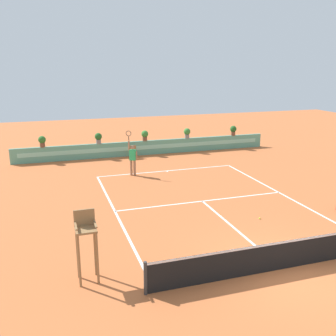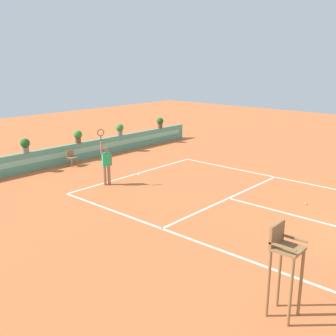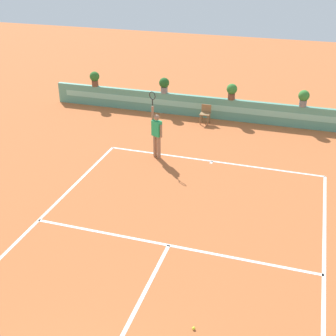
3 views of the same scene
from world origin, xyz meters
TOP-DOWN VIEW (x-y plane):
  - ground_plane at (0.00, 6.00)m, footprint 60.00×60.00m
  - court_lines at (0.00, 6.72)m, footprint 8.32×11.94m
  - net at (0.00, 0.00)m, footprint 8.92×0.10m
  - back_wall_barrier at (0.00, 16.39)m, footprint 18.00×0.21m
  - umpire_chair at (-5.83, 1.26)m, footprint 0.60×0.60m
  - ball_kid_chair at (-1.16, 15.66)m, footprint 0.44×0.44m
  - tennis_player at (-2.12, 11.61)m, footprint 0.57×0.35m
  - tennis_ball_near_baseline at (1.41, 3.71)m, footprint 0.07×0.07m
  - potted_plant_far_right at (6.69, 16.39)m, footprint 0.48×0.48m
  - potted_plant_right at (2.99, 16.39)m, footprint 0.48×0.48m
  - potted_plant_centre at (-0.15, 16.39)m, footprint 0.48×0.48m
  - potted_plant_far_left at (-6.96, 16.39)m, footprint 0.48×0.48m
  - potted_plant_left at (-3.36, 16.39)m, footprint 0.48×0.48m

SIDE VIEW (x-z plane):
  - ground_plane at x=0.00m, z-range 0.00..0.00m
  - court_lines at x=0.00m, z-range 0.00..0.01m
  - tennis_ball_near_baseline at x=1.41m, z-range 0.00..0.07m
  - ball_kid_chair at x=-1.16m, z-range 0.05..0.90m
  - back_wall_barrier at x=0.00m, z-range 0.00..1.00m
  - net at x=0.00m, z-range 0.01..1.01m
  - tennis_player at x=-2.12m, z-range -0.24..2.34m
  - umpire_chair at x=-5.83m, z-range 0.27..2.41m
  - potted_plant_far_right at x=6.69m, z-range 1.05..1.78m
  - potted_plant_right at x=2.99m, z-range 1.05..1.78m
  - potted_plant_centre at x=-0.15m, z-range 1.05..1.78m
  - potted_plant_far_left at x=-6.96m, z-range 1.05..1.78m
  - potted_plant_left at x=-3.36m, z-range 1.05..1.78m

